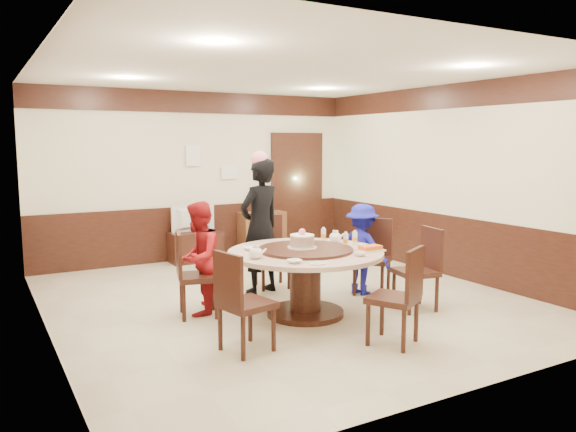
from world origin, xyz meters
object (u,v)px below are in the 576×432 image
person_blue (362,249)px  birthday_cake (302,241)px  shrimp_platter (370,249)px  thermos (262,201)px  tv_stand (195,247)px  television (195,219)px  person_standing (260,226)px  side_cabinet (262,233)px  banquet_table (305,269)px  person_red (199,258)px

person_blue → birthday_cake: bearing=87.4°
person_blue → birthday_cake: person_blue is taller
shrimp_platter → thermos: size_ratio=0.79×
person_blue → thermos: (0.07, 3.00, 0.35)m
person_blue → tv_stand: size_ratio=1.39×
tv_stand → thermos: (1.26, 0.03, 0.69)m
person_blue → television: (-1.19, 2.97, 0.13)m
person_standing → side_cabinet: (1.19, 2.31, -0.51)m
banquet_table → person_red: (-1.03, 0.66, 0.12)m
person_red → birthday_cake: 1.20m
television → thermos: bearing=178.3°
person_red → thermos: size_ratio=3.42×
television → thermos: size_ratio=1.97×
birthday_cake → shrimp_platter: (0.65, -0.41, -0.08)m
banquet_table → person_red: person_red is taller
television → thermos: 1.28m
television → person_blue: bearing=108.8°
person_red → shrimp_platter: (1.65, -1.04, 0.13)m
person_blue → shrimp_platter: (-0.50, -0.81, 0.19)m
banquet_table → thermos: thermos is taller
banquet_table → person_standing: bearing=90.3°
banquet_table → person_standing: size_ratio=1.00×
shrimp_platter → side_cabinet: 3.88m
person_standing → tv_stand: person_standing is taller
birthday_cake → tv_stand: birthday_cake is taller
shrimp_platter → person_blue: bearing=58.4°
person_standing → thermos: person_standing is taller
person_red → shrimp_platter: person_red is taller
banquet_table → side_cabinet: 3.64m
person_blue → television: size_ratio=1.57×
side_cabinet → banquet_table: bearing=-109.0°
banquet_table → shrimp_platter: size_ratio=5.86×
side_cabinet → thermos: size_ratio=2.11×
tv_stand → thermos: thermos is taller
person_standing → tv_stand: bearing=-106.1°
television → tv_stand: bearing=180.0°
person_red → thermos: bearing=178.1°
person_blue → television: 3.20m
birthday_cake → television: birthday_cake is taller
person_red → shrimp_platter: bearing=94.6°
television → banquet_table: bearing=88.1°
tv_stand → television: size_ratio=1.14×
person_blue → tv_stand: bearing=0.1°
person_blue → thermos: 3.02m
tv_stand → television: bearing=0.0°
person_blue → person_standing: bearing=36.8°
television → side_cabinet: television is taller
person_red → shrimp_platter: 1.96m
thermos → person_red: bearing=-128.7°
television → thermos: thermos is taller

